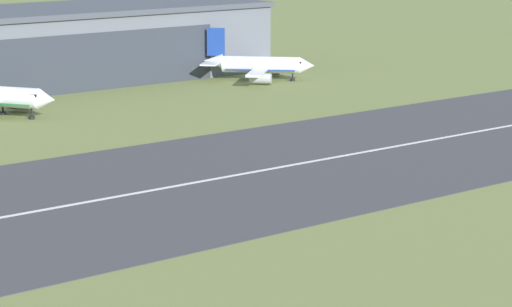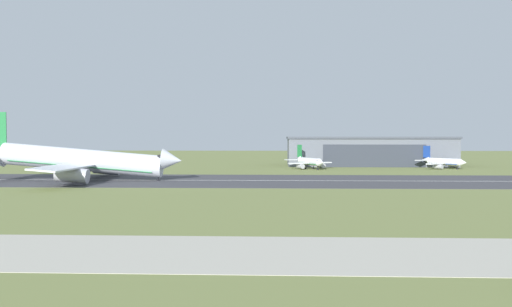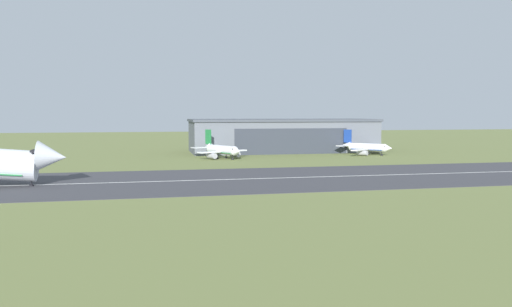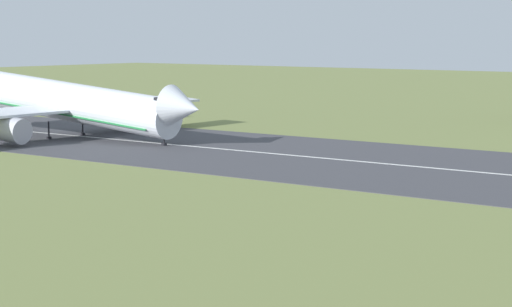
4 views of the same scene
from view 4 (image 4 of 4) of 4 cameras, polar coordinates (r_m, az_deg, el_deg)
ground_plane at (r=71.11m, az=-0.37°, el=-6.82°), size 727.80×727.80×0.00m
airplane_landing at (r=165.50m, az=-11.03°, el=2.91°), size 59.09×59.42×19.66m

